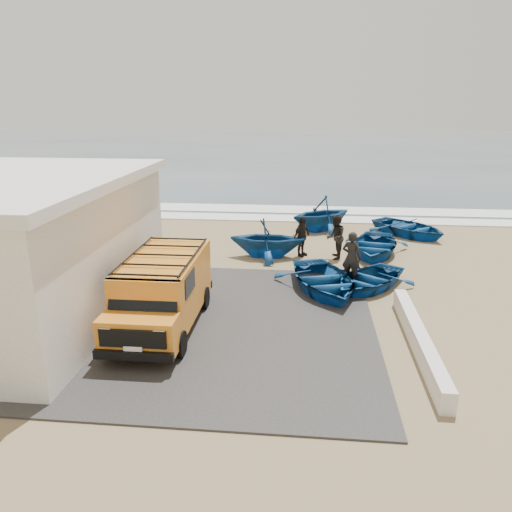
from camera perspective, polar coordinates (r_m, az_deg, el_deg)
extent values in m
plane|color=#8E7752|center=(16.73, -1.16, -4.98)|extent=(160.00, 160.00, 0.00)
cube|color=#383533|center=(15.29, -9.60, -7.37)|extent=(12.00, 10.00, 0.05)
cube|color=#385166|center=(71.67, 4.34, 12.22)|extent=(180.00, 88.00, 0.01)
cube|color=white|center=(28.15, 1.78, 4.36)|extent=(180.00, 1.60, 0.06)
cube|color=white|center=(30.58, 2.11, 5.39)|extent=(180.00, 2.20, 0.04)
cube|color=black|center=(16.27, -13.97, 3.48)|extent=(0.08, 0.70, 0.90)
cube|color=silver|center=(14.12, 18.12, -9.09)|extent=(0.35, 6.00, 0.55)
cube|color=orange|center=(14.87, -10.33, -3.22)|extent=(1.95, 4.00, 1.69)
cube|color=orange|center=(12.87, -13.19, -8.63)|extent=(1.95, 0.93, 0.92)
cube|color=black|center=(12.96, -12.77, -4.45)|extent=(1.79, 0.35, 0.73)
cube|color=black|center=(12.42, -13.93, -9.15)|extent=(1.65, 0.09, 0.46)
cube|color=black|center=(12.59, -13.83, -11.01)|extent=(1.98, 0.15, 0.23)
cube|color=black|center=(14.53, -10.58, 0.13)|extent=(1.86, 3.69, 0.06)
cylinder|color=black|center=(13.72, -16.17, -9.32)|extent=(0.23, 0.72, 0.72)
cylinder|color=black|center=(16.43, -12.19, -4.47)|extent=(0.23, 0.72, 0.72)
cylinder|color=black|center=(13.17, -8.67, -9.95)|extent=(0.23, 0.72, 0.72)
cylinder|color=black|center=(15.98, -5.93, -4.79)|extent=(0.23, 0.72, 0.72)
imported|color=navy|center=(17.42, 7.72, -2.72)|extent=(3.98, 4.76, 0.85)
imported|color=navy|center=(17.98, 12.65, -2.57)|extent=(4.08, 4.27, 0.72)
imported|color=navy|center=(20.99, 1.29, 2.06)|extent=(3.14, 2.71, 1.64)
imported|color=navy|center=(22.02, 13.34, 1.21)|extent=(3.58, 4.46, 0.82)
imported|color=navy|center=(25.55, 7.48, 4.86)|extent=(4.46, 4.35, 1.78)
imported|color=navy|center=(25.58, 17.08, 3.13)|extent=(4.70, 4.81, 0.81)
imported|color=black|center=(18.24, 10.85, -0.18)|extent=(0.83, 0.70, 1.92)
imported|color=black|center=(20.97, 9.09, 2.15)|extent=(0.71, 0.91, 1.87)
imported|color=black|center=(21.19, 5.25, 2.27)|extent=(0.94, 1.07, 1.74)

